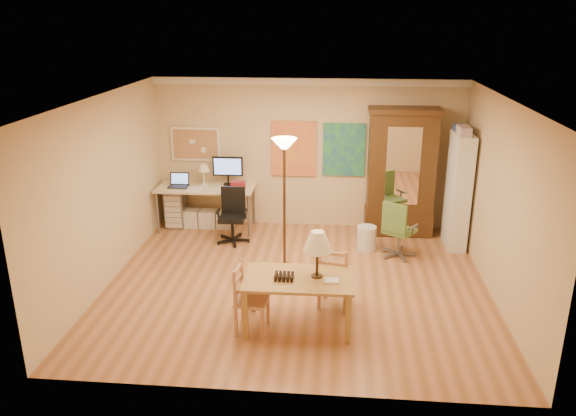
# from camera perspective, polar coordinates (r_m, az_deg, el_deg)

# --- Properties ---
(floor) EXTENTS (5.50, 5.50, 0.00)m
(floor) POSITION_cam_1_polar(r_m,az_deg,el_deg) (8.29, 0.91, -7.73)
(floor) COLOR #925C34
(floor) RESTS_ON ground
(crown_molding) EXTENTS (5.50, 0.08, 0.12)m
(crown_molding) POSITION_cam_1_polar(r_m,az_deg,el_deg) (9.91, 2.09, 12.70)
(crown_molding) COLOR white
(crown_molding) RESTS_ON floor
(corkboard) EXTENTS (0.90, 0.04, 0.62)m
(corkboard) POSITION_cam_1_polar(r_m,az_deg,el_deg) (10.43, -9.38, 6.43)
(corkboard) COLOR tan
(corkboard) RESTS_ON floor
(art_panel_left) EXTENTS (0.80, 0.04, 1.00)m
(art_panel_left) POSITION_cam_1_polar(r_m,az_deg,el_deg) (10.14, 0.59, 6.04)
(art_panel_left) COLOR gold
(art_panel_left) RESTS_ON floor
(art_panel_right) EXTENTS (0.75, 0.04, 0.95)m
(art_panel_right) POSITION_cam_1_polar(r_m,az_deg,el_deg) (10.11, 5.71, 5.90)
(art_panel_right) COLOR #225988
(art_panel_right) RESTS_ON floor
(dining_table) EXTENTS (1.36, 0.83, 1.27)m
(dining_table) POSITION_cam_1_polar(r_m,az_deg,el_deg) (6.90, 1.76, -6.07)
(dining_table) COLOR olive
(dining_table) RESTS_ON floor
(ladder_chair_back) EXTENTS (0.48, 0.47, 0.87)m
(ladder_chair_back) POSITION_cam_1_polar(r_m,az_deg,el_deg) (7.54, 4.77, -7.18)
(ladder_chair_back) COLOR tan
(ladder_chair_back) RESTS_ON floor
(ladder_chair_left) EXTENTS (0.41, 0.43, 0.87)m
(ladder_chair_left) POSITION_cam_1_polar(r_m,az_deg,el_deg) (7.01, -3.92, -9.36)
(ladder_chair_left) COLOR tan
(ladder_chair_left) RESTS_ON floor
(torchiere_lamp) EXTENTS (0.37, 0.37, 2.05)m
(torchiere_lamp) POSITION_cam_1_polar(r_m,az_deg,el_deg) (8.21, -0.38, 4.31)
(torchiere_lamp) COLOR #402919
(torchiere_lamp) RESTS_ON floor
(computer_desk) EXTENTS (1.75, 0.76, 1.32)m
(computer_desk) POSITION_cam_1_polar(r_m,az_deg,el_deg) (10.34, -8.04, 0.54)
(computer_desk) COLOR #C6BC90
(computer_desk) RESTS_ON floor
(office_chair_black) EXTENTS (0.58, 0.58, 0.94)m
(office_chair_black) POSITION_cam_1_polar(r_m,az_deg,el_deg) (9.73, -5.63, -2.00)
(office_chair_black) COLOR black
(office_chair_black) RESTS_ON floor
(office_chair_green) EXTENTS (0.60, 0.60, 0.95)m
(office_chair_green) POSITION_cam_1_polar(r_m,az_deg,el_deg) (9.26, 11.08, -3.40)
(office_chair_green) COLOR slate
(office_chair_green) RESTS_ON floor
(drawer_cart) EXTENTS (0.35, 0.42, 0.69)m
(drawer_cart) POSITION_cam_1_polar(r_m,az_deg,el_deg) (10.58, -11.31, -0.01)
(drawer_cart) COLOR slate
(drawer_cart) RESTS_ON floor
(armoire) EXTENTS (1.22, 0.58, 2.25)m
(armoire) POSITION_cam_1_polar(r_m,az_deg,el_deg) (10.07, 11.34, 2.79)
(armoire) COLOR #35220E
(armoire) RESTS_ON floor
(bookshelf) EXTENTS (0.29, 0.77, 1.93)m
(bookshelf) POSITION_cam_1_polar(r_m,az_deg,el_deg) (9.73, 16.88, 1.64)
(bookshelf) COLOR white
(bookshelf) RESTS_ON floor
(wastebin) EXTENTS (0.33, 0.33, 0.41)m
(wastebin) POSITION_cam_1_polar(r_m,az_deg,el_deg) (9.46, 7.97, -3.05)
(wastebin) COLOR silver
(wastebin) RESTS_ON floor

